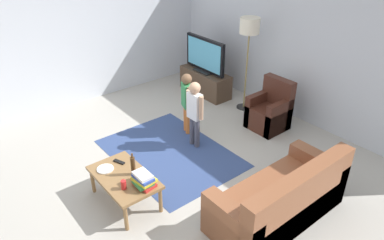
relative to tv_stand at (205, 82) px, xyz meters
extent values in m
plane|color=#B2ADA3|center=(1.66, -2.30, -0.24)|extent=(7.80, 7.80, 0.00)
cube|color=silver|center=(1.66, 0.70, 1.11)|extent=(6.00, 0.12, 2.70)
cube|color=silver|center=(-1.34, -2.30, 1.11)|extent=(0.12, 6.00, 2.70)
cube|color=#33477A|center=(1.39, -1.94, -0.24)|extent=(2.20, 1.60, 0.01)
cube|color=#4C3828|center=(0.00, 0.00, 0.01)|extent=(1.20, 0.44, 0.50)
cube|color=black|center=(0.00, -0.05, -0.14)|extent=(1.10, 0.32, 0.03)
cube|color=black|center=(0.00, -0.02, 0.27)|extent=(0.44, 0.28, 0.03)
cube|color=black|center=(0.00, -0.02, 0.63)|extent=(1.10, 0.07, 0.68)
cube|color=#59B2D8|center=(0.00, -0.06, 0.63)|extent=(1.00, 0.01, 0.58)
cube|color=brown|center=(3.36, -1.72, -0.03)|extent=(0.80, 1.80, 0.42)
cube|color=brown|center=(3.66, -1.72, 0.19)|extent=(0.20, 1.80, 0.86)
cube|color=brown|center=(3.36, -2.52, 0.06)|extent=(0.80, 0.20, 0.60)
cube|color=brown|center=(3.36, -0.92, 0.06)|extent=(0.80, 0.20, 0.60)
cube|color=#B22823|center=(3.51, -1.17, 0.32)|extent=(0.10, 0.32, 0.32)
cube|color=#472319|center=(1.82, -0.10, -0.03)|extent=(0.60, 0.60, 0.42)
cube|color=#472319|center=(1.82, 0.12, 0.21)|extent=(0.60, 0.16, 0.90)
cube|color=#472319|center=(1.58, -0.10, 0.06)|extent=(0.12, 0.60, 0.60)
cube|color=#472319|center=(2.06, -0.10, 0.06)|extent=(0.12, 0.60, 0.60)
cylinder|color=#262626|center=(1.00, 0.15, -0.23)|extent=(0.28, 0.28, 0.02)
cylinder|color=#99844C|center=(1.00, 0.15, 0.52)|extent=(0.03, 0.03, 1.50)
cylinder|color=silver|center=(1.00, 0.15, 1.40)|extent=(0.36, 0.36, 0.28)
cylinder|color=orange|center=(0.97, -1.28, 0.00)|extent=(0.08, 0.08, 0.49)
cylinder|color=orange|center=(1.08, -1.32, 0.00)|extent=(0.08, 0.08, 0.49)
cube|color=#338C4C|center=(1.03, -1.30, 0.46)|extent=(0.27, 0.20, 0.42)
sphere|color=brown|center=(1.03, -1.30, 0.76)|extent=(0.18, 0.18, 0.18)
cylinder|color=brown|center=(0.89, -1.25, 0.48)|extent=(0.07, 0.07, 0.38)
cylinder|color=brown|center=(1.17, -1.36, 0.48)|extent=(0.07, 0.07, 0.38)
cylinder|color=#4C4C59|center=(1.38, -1.47, 0.01)|extent=(0.09, 0.09, 0.51)
cylinder|color=#4C4C59|center=(1.51, -1.47, 0.01)|extent=(0.09, 0.09, 0.51)
cube|color=white|center=(1.45, -1.47, 0.49)|extent=(0.25, 0.14, 0.44)
sphere|color=tan|center=(1.45, -1.47, 0.80)|extent=(0.18, 0.18, 0.18)
cylinder|color=tan|center=(1.29, -1.47, 0.51)|extent=(0.07, 0.07, 0.39)
cylinder|color=tan|center=(1.60, -1.47, 0.51)|extent=(0.07, 0.07, 0.39)
cube|color=olive|center=(1.94, -3.05, 0.16)|extent=(1.00, 0.60, 0.04)
cylinder|color=olive|center=(1.49, -3.30, -0.05)|extent=(0.05, 0.05, 0.38)
cylinder|color=olive|center=(2.39, -3.30, -0.05)|extent=(0.05, 0.05, 0.38)
cylinder|color=olive|center=(1.49, -2.80, -0.05)|extent=(0.05, 0.05, 0.38)
cylinder|color=olive|center=(2.39, -2.80, -0.05)|extent=(0.05, 0.05, 0.38)
cube|color=red|center=(2.26, -2.94, 0.19)|extent=(0.30, 0.22, 0.04)
cube|color=#388C4C|center=(2.27, -2.96, 0.23)|extent=(0.23, 0.21, 0.04)
cube|color=yellow|center=(2.26, -2.94, 0.27)|extent=(0.30, 0.25, 0.04)
cube|color=#334CA5|center=(2.26, -2.95, 0.30)|extent=(0.28, 0.18, 0.04)
cube|color=white|center=(2.26, -2.95, 0.34)|extent=(0.25, 0.17, 0.04)
cylinder|color=#4C3319|center=(1.99, -2.93, 0.31)|extent=(0.06, 0.06, 0.26)
cylinder|color=#4C3319|center=(1.99, -2.93, 0.47)|extent=(0.02, 0.02, 0.06)
cube|color=black|center=(1.64, -2.95, 0.19)|extent=(0.18, 0.11, 0.02)
cylinder|color=red|center=(2.16, -3.17, 0.24)|extent=(0.07, 0.07, 0.12)
cylinder|color=white|center=(1.66, -3.17, 0.18)|extent=(0.22, 0.22, 0.02)
cube|color=silver|center=(1.68, -3.17, 0.19)|extent=(0.12, 0.11, 0.01)
camera|label=1|loc=(5.38, -4.70, 3.09)|focal=34.00mm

